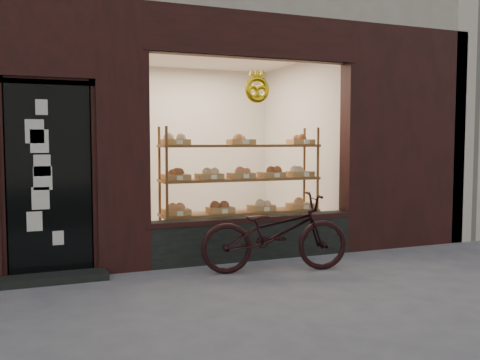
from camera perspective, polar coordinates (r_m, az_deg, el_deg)
name	(u,v)px	position (r m, az deg, el deg)	size (l,w,h in m)	color
ground	(301,312)	(4.91, 6.57, -13.82)	(90.00, 90.00, 0.00)	#4E4D55
display_shelf	(241,190)	(7.20, 0.11, -1.13)	(2.20, 0.45, 1.70)	brown
bicycle	(275,233)	(6.22, 3.77, -5.64)	(0.60, 1.73, 0.91)	black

